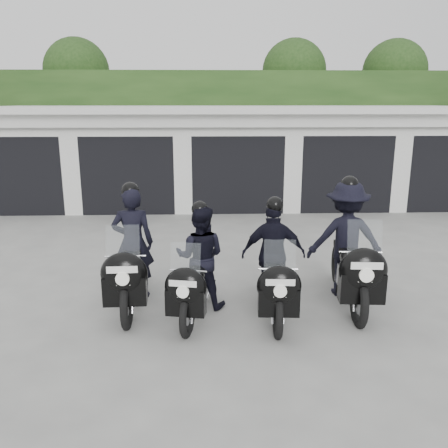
{
  "coord_description": "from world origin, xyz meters",
  "views": [
    {
      "loc": [
        -0.87,
        -7.78,
        3.15
      ],
      "look_at": [
        -0.58,
        0.26,
        1.05
      ],
      "focal_mm": 38.0,
      "sensor_mm": 36.0,
      "label": 1
    }
  ],
  "objects_px": {
    "police_bike_b": "(198,265)",
    "police_bike_c": "(274,263)",
    "police_bike_a": "(131,257)",
    "police_bike_d": "(348,247)"
  },
  "relations": [
    {
      "from": "police_bike_b",
      "to": "police_bike_c",
      "type": "bearing_deg",
      "value": 9.5
    },
    {
      "from": "police_bike_a",
      "to": "police_bike_d",
      "type": "bearing_deg",
      "value": -0.58
    },
    {
      "from": "police_bike_a",
      "to": "police_bike_d",
      "type": "relative_size",
      "value": 0.96
    },
    {
      "from": "police_bike_b",
      "to": "police_bike_a",
      "type": "bearing_deg",
      "value": 174.99
    },
    {
      "from": "police_bike_b",
      "to": "police_bike_d",
      "type": "distance_m",
      "value": 2.44
    },
    {
      "from": "police_bike_a",
      "to": "police_bike_b",
      "type": "distance_m",
      "value": 1.09
    },
    {
      "from": "police_bike_c",
      "to": "police_bike_d",
      "type": "height_order",
      "value": "police_bike_d"
    },
    {
      "from": "police_bike_b",
      "to": "police_bike_c",
      "type": "xyz_separation_m",
      "value": [
        1.15,
        -0.02,
        0.03
      ]
    },
    {
      "from": "police_bike_d",
      "to": "police_bike_b",
      "type": "bearing_deg",
      "value": -166.09
    },
    {
      "from": "police_bike_d",
      "to": "police_bike_c",
      "type": "bearing_deg",
      "value": -156.87
    }
  ]
}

